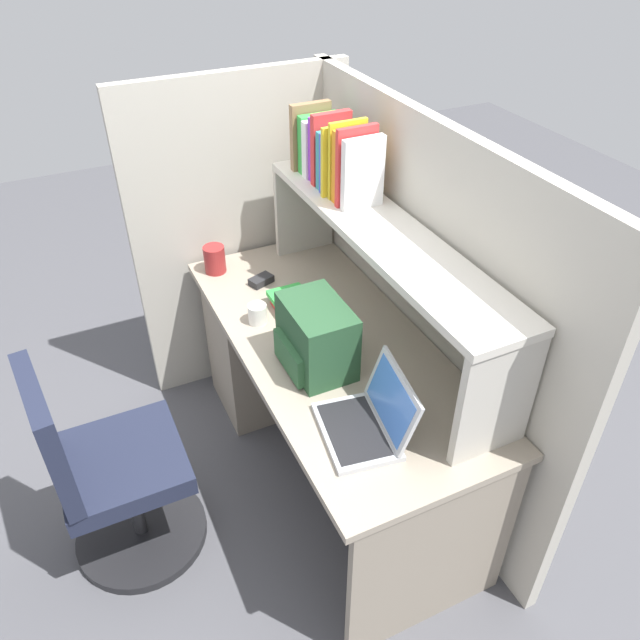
# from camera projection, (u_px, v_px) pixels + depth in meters

# --- Properties ---
(ground_plane) EXTENTS (8.00, 8.00, 0.00)m
(ground_plane) POSITION_uv_depth(u_px,v_px,m) (330.00, 466.00, 2.84)
(ground_plane) COLOR #4C4C51
(desk) EXTENTS (1.60, 0.70, 0.73)m
(desk) POSITION_uv_depth(u_px,v_px,m) (294.00, 349.00, 2.88)
(desk) COLOR gray
(desk) RESTS_ON ground_plane
(cubicle_partition_rear) EXTENTS (1.84, 0.05, 1.55)m
(cubicle_partition_rear) POSITION_uv_depth(u_px,v_px,m) (416.00, 308.00, 2.50)
(cubicle_partition_rear) COLOR #B2ADA0
(cubicle_partition_rear) RESTS_ON ground_plane
(cubicle_partition_left) EXTENTS (0.05, 1.06, 1.55)m
(cubicle_partition_left) POSITION_uv_depth(u_px,v_px,m) (244.00, 237.00, 2.97)
(cubicle_partition_left) COLOR #B2ADA0
(cubicle_partition_left) RESTS_ON ground_plane
(overhead_hutch) EXTENTS (1.44, 0.28, 0.45)m
(overhead_hutch) POSITION_uv_depth(u_px,v_px,m) (382.00, 252.00, 2.26)
(overhead_hutch) COLOR #BCB7AC
(overhead_hutch) RESTS_ON desk
(reference_books_on_shelf) EXTENTS (0.46, 0.19, 0.30)m
(reference_books_on_shelf) POSITION_uv_depth(u_px,v_px,m) (335.00, 154.00, 2.41)
(reference_books_on_shelf) COLOR olive
(reference_books_on_shelf) RESTS_ON overhead_hutch
(laptop) EXTENTS (0.35, 0.31, 0.22)m
(laptop) POSITION_uv_depth(u_px,v_px,m) (369.00, 420.00, 1.99)
(laptop) COLOR #B7BABF
(laptop) RESTS_ON desk
(backpack) EXTENTS (0.30, 0.23, 0.26)m
(backpack) POSITION_uv_depth(u_px,v_px,m) (315.00, 338.00, 2.21)
(backpack) COLOR #264C2D
(backpack) RESTS_ON desk
(computer_mouse) EXTENTS (0.09, 0.12, 0.03)m
(computer_mouse) POSITION_uv_depth(u_px,v_px,m) (261.00, 280.00, 2.72)
(computer_mouse) COLOR #262628
(computer_mouse) RESTS_ON desk
(paper_cup) EXTENTS (0.08, 0.08, 0.08)m
(paper_cup) POSITION_uv_depth(u_px,v_px,m) (258.00, 314.00, 2.48)
(paper_cup) COLOR white
(paper_cup) RESTS_ON desk
(snack_canister) EXTENTS (0.10, 0.10, 0.13)m
(snack_canister) POSITION_uv_depth(u_px,v_px,m) (215.00, 259.00, 2.77)
(snack_canister) COLOR maroon
(snack_canister) RESTS_ON desk
(desk_book_stack) EXTENTS (0.23, 0.16, 0.05)m
(desk_book_stack) POSITION_uv_depth(u_px,v_px,m) (295.00, 305.00, 2.55)
(desk_book_stack) COLOR red
(desk_book_stack) RESTS_ON desk
(office_chair) EXTENTS (0.52, 0.52, 0.93)m
(office_chair) POSITION_uv_depth(u_px,v_px,m) (111.00, 480.00, 2.28)
(office_chair) COLOR black
(office_chair) RESTS_ON ground_plane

